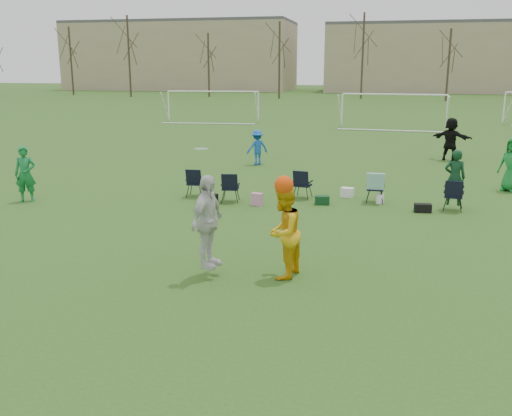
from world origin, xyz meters
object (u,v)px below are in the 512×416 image
(fielder_blue, at_px, (257,147))
(fielder_black, at_px, (451,139))
(fielder_green_far, at_px, (512,164))
(center_contest, at_px, (251,227))
(goal_mid, at_px, (394,101))
(fielder_green_near, at_px, (25,174))
(goal_left, at_px, (213,97))

(fielder_blue, relative_size, fielder_black, 0.78)
(fielder_green_far, xyz_separation_m, center_contest, (-7.06, -10.35, 0.14))
(fielder_green_far, bearing_deg, goal_mid, 137.92)
(fielder_green_near, height_order, goal_left, goal_left)
(fielder_blue, relative_size, goal_left, 0.21)
(fielder_green_near, bearing_deg, fielder_black, 19.96)
(fielder_green_far, height_order, fielder_black, fielder_black)
(fielder_blue, height_order, fielder_black, fielder_black)
(fielder_green_near, xyz_separation_m, goal_mid, (11.87, 26.02, 1.01))
(fielder_green_far, distance_m, goal_left, 29.02)
(fielder_green_near, bearing_deg, goal_left, 74.75)
(goal_left, bearing_deg, goal_mid, -13.13)
(goal_left, bearing_deg, fielder_black, -49.33)
(fielder_blue, bearing_deg, center_contest, 64.66)
(fielder_black, relative_size, goal_left, 0.27)
(fielder_green_near, distance_m, fielder_green_far, 16.64)
(fielder_green_near, relative_size, fielder_green_far, 0.95)
(goal_mid, bearing_deg, fielder_green_near, -110.52)
(fielder_green_far, bearing_deg, fielder_green_near, -124.47)
(fielder_green_near, xyz_separation_m, fielder_black, (14.39, 11.88, 0.10))
(fielder_green_near, height_order, fielder_blue, fielder_green_near)
(center_contest, bearing_deg, fielder_black, 71.62)
(fielder_green_near, distance_m, fielder_blue, 10.46)
(center_contest, xyz_separation_m, goal_mid, (3.13, 31.14, 0.83))
(fielder_green_near, height_order, center_contest, center_contest)
(center_contest, distance_m, goal_left, 34.89)
(fielder_green_near, relative_size, fielder_black, 0.90)
(center_contest, relative_size, goal_mid, 0.37)
(goal_mid, bearing_deg, fielder_green_far, -75.29)
(center_contest, height_order, goal_left, center_contest)
(fielder_blue, height_order, goal_left, goal_left)
(fielder_black, bearing_deg, fielder_green_far, 128.83)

